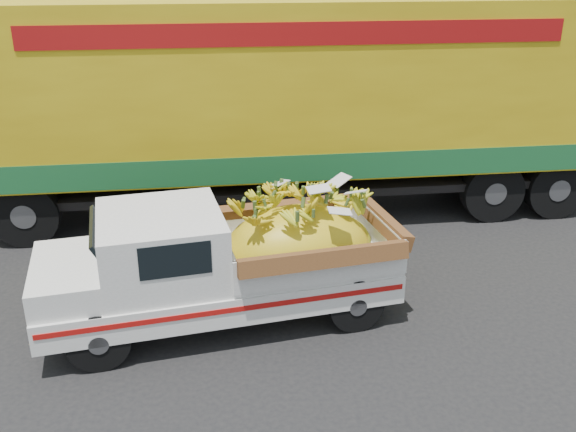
{
  "coord_description": "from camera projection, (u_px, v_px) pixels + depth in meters",
  "views": [
    {
      "loc": [
        1.25,
        -7.45,
        4.51
      ],
      "look_at": [
        1.41,
        0.79,
        1.1
      ],
      "focal_mm": 40.0,
      "sensor_mm": 36.0,
      "label": 1
    }
  ],
  "objects": [
    {
      "name": "sidewalk",
      "position": [
        227.0,
        140.0,
        16.28
      ],
      "size": [
        60.0,
        4.0,
        0.14
      ],
      "primitive_type": "cube",
      "color": "gray",
      "rests_on": "ground"
    },
    {
      "name": "ground",
      "position": [
        184.0,
        315.0,
        8.59
      ],
      "size": [
        100.0,
        100.0,
        0.0
      ],
      "primitive_type": "plane",
      "color": "black",
      "rests_on": "ground"
    },
    {
      "name": "semi_trailer",
      "position": [
        292.0,
        97.0,
        11.32
      ],
      "size": [
        12.04,
        3.84,
        3.8
      ],
      "rotation": [
        0.0,
        0.0,
        0.11
      ],
      "color": "black",
      "rests_on": "ground"
    },
    {
      "name": "curb",
      "position": [
        220.0,
        165.0,
        14.34
      ],
      "size": [
        60.0,
        0.25,
        0.15
      ],
      "primitive_type": "cube",
      "color": "gray",
      "rests_on": "ground"
    },
    {
      "name": "pickup_truck",
      "position": [
        246.0,
        258.0,
        8.27
      ],
      "size": [
        4.76,
        2.7,
        1.58
      ],
      "rotation": [
        0.0,
        0.0,
        0.25
      ],
      "color": "black",
      "rests_on": "ground"
    }
  ]
}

